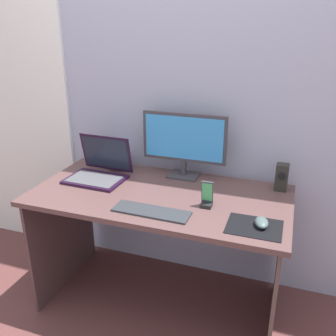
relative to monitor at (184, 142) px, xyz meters
name	(u,v)px	position (x,y,z in m)	size (l,w,h in m)	color
ground_plane	(161,300)	(-0.05, -0.27, -0.95)	(8.00, 8.00, 0.00)	brown
wall_back	(183,87)	(-0.05, 0.14, 0.30)	(6.00, 0.04, 2.50)	#9EA1BC
door_left	(20,113)	(-1.26, 0.11, 0.06)	(0.82, 0.02, 2.02)	white
desk	(160,218)	(-0.05, -0.27, -0.37)	(1.40, 0.71, 0.74)	brown
monitor	(184,142)	(0.00, 0.00, 0.00)	(0.51, 0.14, 0.39)	#37333A
speaker_right	(282,177)	(0.57, -0.01, -0.14)	(0.07, 0.07, 0.15)	black
laptop	(99,170)	(-0.47, -0.19, -0.17)	(0.34, 0.30, 0.24)	black
fishbowl	(118,156)	(-0.44, 0.00, -0.14)	(0.16, 0.16, 0.16)	silver
keyboard_external	(151,211)	(-0.02, -0.49, -0.21)	(0.39, 0.12, 0.01)	#2A2D31
mousepad	(254,227)	(0.48, -0.47, -0.22)	(0.25, 0.20, 0.00)	black
mouse	(262,222)	(0.51, -0.45, -0.20)	(0.06, 0.10, 0.04)	#445554
phone_in_dock	(207,198)	(0.23, -0.34, -0.17)	(0.06, 0.05, 0.14)	black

